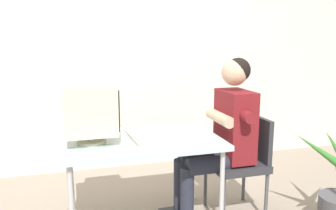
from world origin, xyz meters
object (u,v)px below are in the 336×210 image
object	(u,v)px
keyboard	(139,136)
desk_mug	(145,143)
person_seated	(223,132)
crt_monitor	(91,110)
office_chair	(242,158)
desk	(141,145)

from	to	relation	value
keyboard	desk_mug	distance (m)	0.30
keyboard	person_seated	size ratio (longest dim) A/B	0.35
crt_monitor	person_seated	xyz separation A→B (m)	(1.05, 0.00, -0.24)
keyboard	crt_monitor	bearing A→B (deg)	-174.35
office_chair	person_seated	size ratio (longest dim) A/B	0.63
keyboard	desk_mug	xyz separation A→B (m)	(-0.02, -0.30, 0.04)
desk	crt_monitor	distance (m)	0.48
keyboard	person_seated	world-z (taller)	person_seated
desk	desk_mug	bearing A→B (deg)	-96.72
person_seated	desk_mug	size ratio (longest dim) A/B	13.29
crt_monitor	keyboard	size ratio (longest dim) A/B	0.94
person_seated	desk_mug	xyz separation A→B (m)	(-0.71, -0.26, 0.05)
office_chair	person_seated	world-z (taller)	person_seated
keyboard	office_chair	bearing A→B (deg)	-2.23
office_chair	keyboard	bearing A→B (deg)	177.77
person_seated	desk	bearing A→B (deg)	178.65
desk	desk_mug	xyz separation A→B (m)	(-0.03, -0.28, 0.10)
crt_monitor	desk_mug	size ratio (longest dim) A/B	4.32
office_chair	desk_mug	bearing A→B (deg)	-163.63
desk	keyboard	bearing A→B (deg)	125.48
desk	office_chair	xyz separation A→B (m)	(0.87, -0.02, -0.19)
desk	desk_mug	size ratio (longest dim) A/B	11.94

